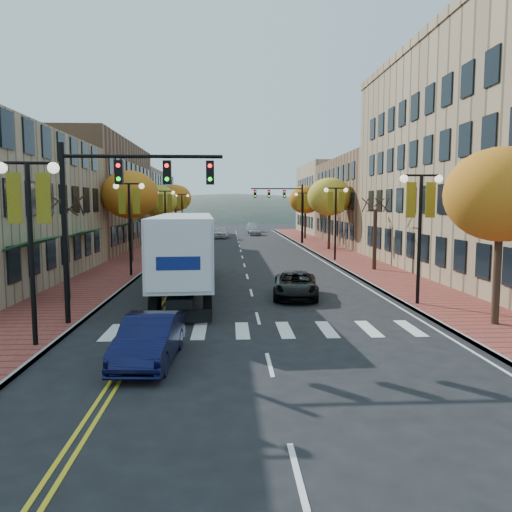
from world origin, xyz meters
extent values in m
plane|color=black|center=(0.00, 0.00, 0.00)|extent=(200.00, 200.00, 0.00)
cube|color=brown|center=(-9.00, 32.50, 0.07)|extent=(4.00, 85.00, 0.15)
cube|color=brown|center=(9.00, 32.50, 0.07)|extent=(4.00, 85.00, 0.15)
cube|color=brown|center=(-17.00, 36.00, 5.50)|extent=(12.00, 24.00, 11.00)
cube|color=#9E8966|center=(-17.00, 61.00, 4.75)|extent=(12.00, 26.00, 9.50)
cube|color=brown|center=(18.50, 42.00, 5.00)|extent=(15.00, 24.00, 10.00)
cube|color=#9E8966|center=(18.50, 64.00, 5.50)|extent=(15.00, 20.00, 11.00)
cylinder|color=#382619|center=(-9.00, 8.00, 2.25)|extent=(0.28, 0.28, 4.20)
cylinder|color=#382619|center=(-9.00, 24.00, 2.60)|extent=(0.28, 0.28, 4.90)
ellipsoid|color=orange|center=(-9.00, 24.00, 5.46)|extent=(4.48, 4.48, 3.81)
cylinder|color=#382619|center=(-9.00, 40.00, 2.42)|extent=(0.28, 0.28, 4.55)
ellipsoid|color=yellow|center=(-9.00, 40.00, 5.07)|extent=(4.16, 4.16, 3.54)
cylinder|color=#382619|center=(-9.00, 58.00, 2.67)|extent=(0.28, 0.28, 5.04)
ellipsoid|color=orange|center=(-9.00, 58.00, 5.62)|extent=(4.61, 4.61, 3.92)
cylinder|color=#382619|center=(9.00, 2.00, 2.42)|extent=(0.28, 0.28, 4.55)
ellipsoid|color=orange|center=(9.00, 2.00, 5.07)|extent=(4.16, 4.16, 3.54)
cylinder|color=#382619|center=(9.00, 18.00, 2.25)|extent=(0.28, 0.28, 4.20)
cylinder|color=#382619|center=(9.00, 34.00, 2.60)|extent=(0.28, 0.28, 4.90)
ellipsoid|color=yellow|center=(9.00, 34.00, 5.46)|extent=(4.48, 4.48, 3.81)
cylinder|color=#382619|center=(9.00, 50.00, 2.53)|extent=(0.28, 0.28, 4.76)
ellipsoid|color=orange|center=(9.00, 50.00, 5.30)|extent=(4.35, 4.35, 3.70)
cylinder|color=black|center=(-7.50, 0.00, 3.00)|extent=(0.16, 0.16, 6.00)
cylinder|color=black|center=(-7.50, 0.00, 6.00)|extent=(1.60, 0.10, 0.10)
sphere|color=#FFF2CC|center=(-8.30, 0.00, 5.85)|extent=(0.36, 0.36, 0.36)
sphere|color=#FFF2CC|center=(-6.70, 0.00, 5.85)|extent=(0.36, 0.36, 0.36)
cube|color=gold|center=(-7.95, 0.00, 4.90)|extent=(0.45, 0.03, 1.60)
cube|color=gold|center=(-7.05, 0.00, 4.90)|extent=(0.45, 0.03, 1.60)
cylinder|color=black|center=(-7.50, 16.00, 3.00)|extent=(0.16, 0.16, 6.00)
cylinder|color=black|center=(-7.50, 16.00, 6.00)|extent=(1.60, 0.10, 0.10)
sphere|color=#FFF2CC|center=(-8.30, 16.00, 5.85)|extent=(0.36, 0.36, 0.36)
sphere|color=#FFF2CC|center=(-6.70, 16.00, 5.85)|extent=(0.36, 0.36, 0.36)
cube|color=gold|center=(-7.95, 16.00, 4.90)|extent=(0.45, 0.03, 1.60)
cube|color=gold|center=(-7.05, 16.00, 4.90)|extent=(0.45, 0.03, 1.60)
cylinder|color=black|center=(-7.50, 34.00, 3.00)|extent=(0.16, 0.16, 6.00)
cylinder|color=black|center=(-7.50, 34.00, 6.00)|extent=(1.60, 0.10, 0.10)
sphere|color=#FFF2CC|center=(-8.30, 34.00, 5.85)|extent=(0.36, 0.36, 0.36)
sphere|color=#FFF2CC|center=(-6.70, 34.00, 5.85)|extent=(0.36, 0.36, 0.36)
cube|color=gold|center=(-7.95, 34.00, 4.90)|extent=(0.45, 0.03, 1.60)
cube|color=gold|center=(-7.05, 34.00, 4.90)|extent=(0.45, 0.03, 1.60)
cylinder|color=black|center=(-7.50, 52.00, 3.00)|extent=(0.16, 0.16, 6.00)
cylinder|color=black|center=(-7.50, 52.00, 6.00)|extent=(1.60, 0.10, 0.10)
sphere|color=#FFF2CC|center=(-8.30, 52.00, 5.85)|extent=(0.36, 0.36, 0.36)
sphere|color=#FFF2CC|center=(-6.70, 52.00, 5.85)|extent=(0.36, 0.36, 0.36)
cube|color=gold|center=(-7.95, 52.00, 4.90)|extent=(0.45, 0.03, 1.60)
cube|color=gold|center=(-7.05, 52.00, 4.90)|extent=(0.45, 0.03, 1.60)
cylinder|color=black|center=(7.50, 6.00, 3.00)|extent=(0.16, 0.16, 6.00)
cylinder|color=black|center=(7.50, 6.00, 6.00)|extent=(1.60, 0.10, 0.10)
sphere|color=#FFF2CC|center=(6.70, 6.00, 5.85)|extent=(0.36, 0.36, 0.36)
sphere|color=#FFF2CC|center=(8.30, 6.00, 5.85)|extent=(0.36, 0.36, 0.36)
cube|color=gold|center=(7.05, 6.00, 4.90)|extent=(0.45, 0.03, 1.60)
cube|color=gold|center=(7.95, 6.00, 4.90)|extent=(0.45, 0.03, 1.60)
cylinder|color=black|center=(7.50, 24.00, 3.00)|extent=(0.16, 0.16, 6.00)
cylinder|color=black|center=(7.50, 24.00, 6.00)|extent=(1.60, 0.10, 0.10)
sphere|color=#FFF2CC|center=(6.70, 24.00, 5.85)|extent=(0.36, 0.36, 0.36)
sphere|color=#FFF2CC|center=(8.30, 24.00, 5.85)|extent=(0.36, 0.36, 0.36)
cube|color=gold|center=(7.05, 24.00, 4.90)|extent=(0.45, 0.03, 1.60)
cube|color=gold|center=(7.95, 24.00, 4.90)|extent=(0.45, 0.03, 1.60)
cylinder|color=black|center=(7.50, 42.00, 3.00)|extent=(0.16, 0.16, 6.00)
cylinder|color=black|center=(7.50, 42.00, 6.00)|extent=(1.60, 0.10, 0.10)
sphere|color=#FFF2CC|center=(6.70, 42.00, 5.85)|extent=(0.36, 0.36, 0.36)
sphere|color=#FFF2CC|center=(8.30, 42.00, 5.85)|extent=(0.36, 0.36, 0.36)
cube|color=gold|center=(7.05, 42.00, 4.90)|extent=(0.45, 0.03, 1.60)
cube|color=gold|center=(7.95, 42.00, 4.90)|extent=(0.45, 0.03, 1.60)
cylinder|color=black|center=(-7.40, 3.00, 3.50)|extent=(0.20, 0.20, 7.00)
cylinder|color=black|center=(-4.40, 3.00, 6.50)|extent=(6.00, 0.14, 0.14)
cube|color=black|center=(-5.30, 3.00, 5.90)|extent=(0.30, 0.25, 0.90)
sphere|color=#FF0C0C|center=(-5.30, 2.86, 6.15)|extent=(0.16, 0.16, 0.16)
cube|color=black|center=(-3.50, 3.00, 5.90)|extent=(0.30, 0.25, 0.90)
sphere|color=#FF0C0C|center=(-3.50, 2.86, 6.15)|extent=(0.16, 0.16, 0.16)
cube|color=black|center=(-1.88, 3.00, 5.90)|extent=(0.30, 0.25, 0.90)
sphere|color=#FF0C0C|center=(-1.88, 2.86, 6.15)|extent=(0.16, 0.16, 0.16)
cylinder|color=black|center=(7.40, 42.00, 3.50)|extent=(0.20, 0.20, 7.00)
cylinder|color=black|center=(4.40, 42.00, 6.50)|extent=(6.00, 0.14, 0.14)
cube|color=black|center=(5.30, 42.00, 5.90)|extent=(0.30, 0.25, 0.90)
sphere|color=#FF0C0C|center=(5.30, 41.86, 6.15)|extent=(0.16, 0.16, 0.16)
cube|color=black|center=(3.50, 42.00, 5.90)|extent=(0.30, 0.25, 0.90)
sphere|color=#FF0C0C|center=(3.50, 41.86, 6.15)|extent=(0.16, 0.16, 0.16)
cube|color=black|center=(1.88, 42.00, 5.90)|extent=(0.30, 0.25, 0.90)
sphere|color=#FF0C0C|center=(1.88, 41.86, 6.15)|extent=(0.16, 0.16, 0.16)
cube|color=black|center=(-3.44, 9.32, 0.88)|extent=(1.74, 13.52, 0.36)
cube|color=silver|center=(-3.44, 9.32, 2.70)|extent=(3.39, 13.61, 2.90)
cube|color=black|center=(-3.88, 17.61, 1.71)|extent=(2.75, 3.24, 2.59)
cylinder|color=black|center=(-4.25, 3.88, 0.52)|extent=(0.42, 1.05, 1.04)
cylinder|color=black|center=(-2.08, 3.99, 0.52)|extent=(0.42, 1.05, 1.04)
cylinder|color=black|center=(-4.32, 5.12, 0.52)|extent=(0.42, 1.05, 1.04)
cylinder|color=black|center=(-2.14, 5.24, 0.52)|extent=(0.42, 1.05, 1.04)
cylinder|color=black|center=(-4.90, 16.31, 0.52)|extent=(0.42, 1.05, 1.04)
cylinder|color=black|center=(-2.72, 16.42, 0.52)|extent=(0.42, 1.05, 1.04)
cylinder|color=black|center=(-5.02, 18.59, 0.52)|extent=(0.42, 1.05, 1.04)
cylinder|color=black|center=(-2.84, 18.70, 0.52)|extent=(0.42, 1.05, 1.04)
imported|color=black|center=(-3.56, -1.61, 0.71)|extent=(1.76, 4.39, 1.42)
imported|color=black|center=(2.17, 8.50, 0.65)|extent=(2.70, 4.91, 1.30)
imported|color=silver|center=(-2.26, 52.93, 0.80)|extent=(2.25, 4.84, 1.60)
imported|color=#939399|center=(2.66, 59.52, 0.66)|extent=(1.88, 4.57, 1.32)
imported|color=#A2A1A9|center=(2.87, 69.34, 0.77)|extent=(1.92, 4.78, 1.54)
camera|label=1|loc=(-1.18, -16.24, 4.71)|focal=35.00mm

